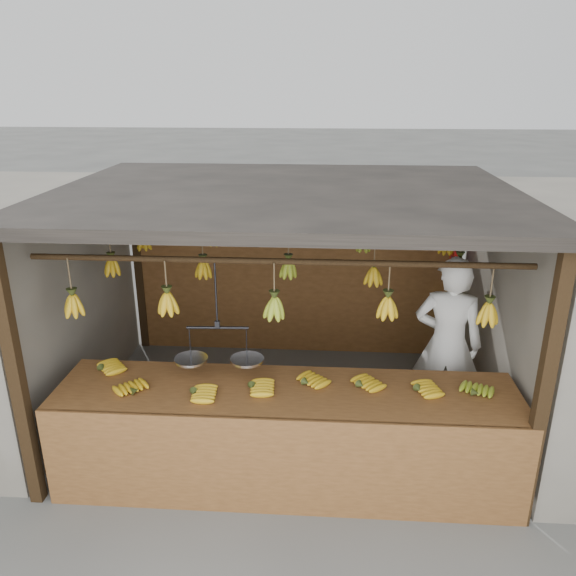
{
  "coord_description": "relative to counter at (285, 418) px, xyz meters",
  "views": [
    {
      "loc": [
        0.37,
        -5.21,
        3.32
      ],
      "look_at": [
        0.0,
        0.3,
        1.3
      ],
      "focal_mm": 35.0,
      "sensor_mm": 36.0,
      "label": 1
    }
  ],
  "objects": [
    {
      "name": "ground",
      "position": [
        -0.08,
        1.24,
        -0.72
      ],
      "size": [
        80.0,
        80.0,
        0.0
      ],
      "primitive_type": "plane",
      "color": "#5B5B57"
    },
    {
      "name": "stall",
      "position": [
        -0.08,
        1.56,
        1.25
      ],
      "size": [
        4.3,
        3.3,
        2.4
      ],
      "color": "black",
      "rests_on": "ground"
    },
    {
      "name": "counter",
      "position": [
        0.0,
        0.0,
        0.0
      ],
      "size": [
        3.9,
        0.89,
        0.96
      ],
      "color": "brown",
      "rests_on": "ground"
    },
    {
      "name": "hanging_bananas",
      "position": [
        -0.09,
        1.23,
        0.89
      ],
      "size": [
        3.64,
        2.2,
        0.39
      ],
      "color": "gold",
      "rests_on": "ground"
    },
    {
      "name": "balance_scale",
      "position": [
        -0.58,
        0.24,
        0.44
      ],
      "size": [
        0.76,
        0.3,
        0.9
      ],
      "color": "black",
      "rests_on": "ground"
    },
    {
      "name": "vendor",
      "position": [
        1.52,
        1.1,
        0.19
      ],
      "size": [
        0.74,
        0.58,
        1.81
      ],
      "primitive_type": "imported",
      "rotation": [
        0.0,
        0.0,
        2.91
      ],
      "color": "white",
      "rests_on": "ground"
    },
    {
      "name": "bag_bundles",
      "position": [
        1.86,
        2.59,
        0.28
      ],
      "size": [
        0.08,
        0.26,
        1.26
      ],
      "color": "red",
      "rests_on": "ground"
    }
  ]
}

